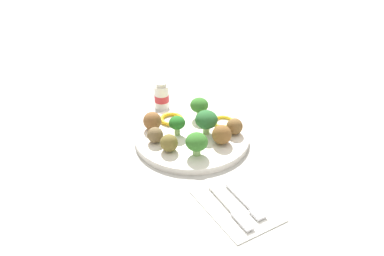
% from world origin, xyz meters
% --- Properties ---
extents(ground_plane, '(4.00, 4.00, 0.00)m').
position_xyz_m(ground_plane, '(0.00, 0.00, 0.00)').
color(ground_plane, '#B2B2AD').
extents(plate, '(0.28, 0.28, 0.02)m').
position_xyz_m(plate, '(0.00, 0.00, 0.01)').
color(plate, white).
rests_on(plate, ground_plane).
extents(broccoli_floret_far_rim, '(0.06, 0.06, 0.06)m').
position_xyz_m(broccoli_floret_far_rim, '(0.01, 0.03, 0.05)').
color(broccoli_floret_far_rim, '#9EC877').
rests_on(broccoli_floret_far_rim, plate).
extents(broccoli_floret_front_right, '(0.04, 0.04, 0.05)m').
position_xyz_m(broccoli_floret_front_right, '(-0.02, -0.03, 0.05)').
color(broccoli_floret_front_right, '#92B96B').
rests_on(broccoli_floret_front_right, plate).
extents(broccoli_floret_mid_right, '(0.05, 0.05, 0.05)m').
position_xyz_m(broccoli_floret_mid_right, '(0.08, -0.03, 0.05)').
color(broccoli_floret_mid_right, '#90C971').
rests_on(broccoli_floret_mid_right, plate).
extents(broccoli_floret_near_rim, '(0.05, 0.05, 0.06)m').
position_xyz_m(broccoli_floret_near_rim, '(-0.07, 0.06, 0.05)').
color(broccoli_floret_near_rim, '#9FCD7F').
rests_on(broccoli_floret_near_rim, plate).
extents(meatball_back_right, '(0.04, 0.04, 0.04)m').
position_xyz_m(meatball_back_right, '(-0.02, -0.09, 0.04)').
color(meatball_back_right, brown).
rests_on(meatball_back_right, plate).
extents(meatball_mid_left, '(0.05, 0.05, 0.05)m').
position_xyz_m(meatball_mid_left, '(0.06, 0.04, 0.04)').
color(meatball_mid_left, brown).
rests_on(meatball_mid_left, plate).
extents(meatball_mid_right, '(0.04, 0.04, 0.04)m').
position_xyz_m(meatball_mid_right, '(0.05, 0.09, 0.04)').
color(meatball_mid_right, brown).
rests_on(meatball_mid_right, plate).
extents(meatball_front_right, '(0.04, 0.04, 0.04)m').
position_xyz_m(meatball_front_right, '(0.03, -0.08, 0.04)').
color(meatball_front_right, brown).
rests_on(meatball_front_right, plate).
extents(meatball_front_left, '(0.05, 0.05, 0.05)m').
position_xyz_m(meatball_front_left, '(-0.07, -0.07, 0.04)').
color(meatball_front_left, brown).
rests_on(meatball_front_left, plate).
extents(pepper_ring_back_left, '(0.07, 0.07, 0.01)m').
position_xyz_m(pepper_ring_back_left, '(-0.01, 0.10, 0.02)').
color(pepper_ring_back_left, yellow).
rests_on(pepper_ring_back_left, plate).
extents(pepper_ring_front_right, '(0.09, 0.09, 0.01)m').
position_xyz_m(pepper_ring_front_right, '(-0.09, -0.01, 0.02)').
color(pepper_ring_front_right, yellow).
rests_on(pepper_ring_front_right, plate).
extents(napkin, '(0.17, 0.12, 0.01)m').
position_xyz_m(napkin, '(0.25, -0.04, 0.00)').
color(napkin, white).
rests_on(napkin, ground_plane).
extents(fork, '(0.12, 0.02, 0.01)m').
position_xyz_m(fork, '(0.26, -0.02, 0.01)').
color(fork, silver).
rests_on(fork, napkin).
extents(knife, '(0.15, 0.02, 0.01)m').
position_xyz_m(knife, '(0.26, -0.06, 0.01)').
color(knife, white).
rests_on(knife, napkin).
extents(yogurt_bottle, '(0.04, 0.04, 0.08)m').
position_xyz_m(yogurt_bottle, '(-0.19, 0.01, 0.03)').
color(yogurt_bottle, white).
rests_on(yogurt_bottle, ground_plane).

